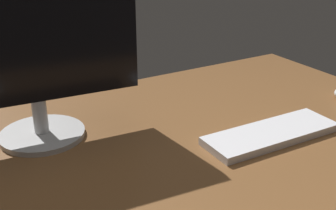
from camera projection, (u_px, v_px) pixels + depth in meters
desk at (178, 141)px, 106.23cm from camera, size 140.00×84.00×2.00cm
monitor at (32, 54)px, 97.68cm from camera, size 49.97×20.63×38.41cm
keyboard at (271, 134)px, 105.30cm from camera, size 35.22×12.12×1.94cm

